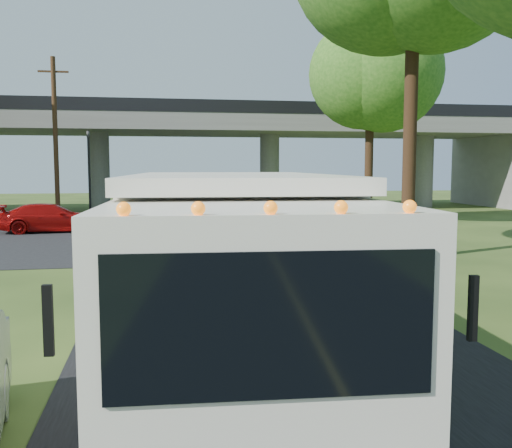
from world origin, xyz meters
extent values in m
plane|color=#2A3E16|center=(0.00, 0.00, 0.00)|extent=(120.00, 120.00, 0.00)
cube|color=black|center=(0.00, 10.00, 0.01)|extent=(7.00, 90.00, 0.02)
cube|color=gold|center=(0.00, 10.00, 0.03)|extent=(0.12, 90.00, 0.01)
cube|color=slate|center=(0.00, 32.00, 6.00)|extent=(50.00, 9.00, 1.20)
cube|color=black|center=(0.00, 27.60, 6.90)|extent=(50.00, 0.25, 0.80)
cube|color=black|center=(0.00, 36.40, 6.90)|extent=(50.00, 0.25, 0.80)
cube|color=slate|center=(25.00, 32.00, 3.00)|extent=(4.00, 10.00, 6.00)
cylinder|color=slate|center=(-6.00, 32.00, 2.70)|extent=(1.40, 1.40, 5.40)
cylinder|color=slate|center=(6.00, 32.00, 2.70)|extent=(1.40, 1.40, 5.40)
cylinder|color=slate|center=(18.00, 32.00, 2.70)|extent=(1.40, 1.40, 5.40)
cylinder|color=black|center=(-6.00, 26.00, 2.60)|extent=(0.14, 0.14, 5.20)
imported|color=black|center=(-6.00, 26.00, 4.60)|extent=(0.18, 0.22, 1.10)
cylinder|color=#472D19|center=(-7.50, 24.00, 4.50)|extent=(0.26, 0.26, 9.00)
cube|color=#472D19|center=(-7.50, 24.00, 8.20)|extent=(1.60, 0.10, 0.10)
cylinder|color=#382314|center=(6.20, 9.00, 3.85)|extent=(0.44, 0.44, 7.70)
cylinder|color=#382314|center=(9.00, 20.00, 3.32)|extent=(0.44, 0.44, 6.65)
sphere|color=#245817|center=(9.00, 20.00, 8.20)|extent=(5.58, 5.58, 5.58)
sphere|color=#245817|center=(9.50, 19.60, 8.50)|extent=(4.96, 4.96, 4.96)
cube|color=silver|center=(-1.03, -0.89, 1.79)|extent=(2.84, 4.85, 2.41)
cube|color=silver|center=(-1.22, -4.20, 1.69)|extent=(2.68, 2.08, 2.19)
cube|color=black|center=(-1.28, -5.14, 2.03)|extent=(2.25, 0.22, 1.02)
cube|color=silver|center=(-1.05, -1.32, 0.32)|extent=(2.93, 6.35, 0.19)
cylinder|color=black|center=(-2.03, 0.56, 0.48)|extent=(0.36, 0.98, 0.96)
cylinder|color=black|center=(0.15, 0.43, 0.48)|extent=(0.36, 0.98, 0.96)
imported|color=#9A0A09|center=(-7.02, 19.20, 0.68)|extent=(4.86, 2.39, 1.36)
imported|color=gray|center=(-3.80, 9.65, 0.83)|extent=(0.64, 0.45, 1.67)
camera|label=1|loc=(-2.02, -8.83, 3.10)|focal=40.00mm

